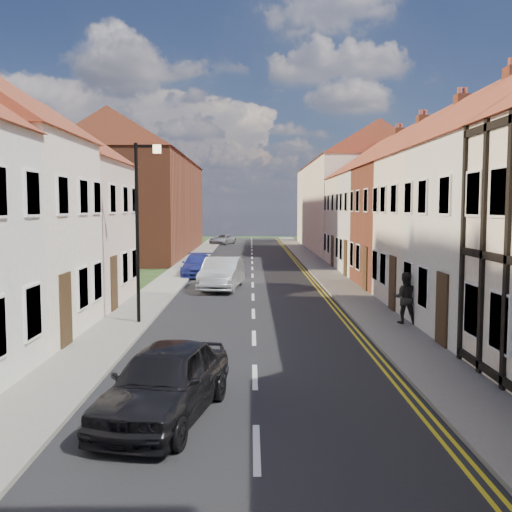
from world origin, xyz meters
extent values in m
cube|color=black|center=(0.00, 30.00, 0.01)|extent=(7.00, 90.00, 0.02)
cube|color=gray|center=(-4.40, 30.00, 0.06)|extent=(1.80, 90.00, 0.12)
cube|color=gray|center=(4.40, 30.00, 0.06)|extent=(1.80, 90.00, 0.12)
cube|color=white|center=(9.30, 23.50, 3.00)|extent=(8.00, 5.00, 6.00)
cube|color=brown|center=(9.30, 28.90, 3.00)|extent=(8.00, 5.80, 6.00)
cube|color=brown|center=(9.30, 26.60, 8.20)|extent=(0.60, 0.60, 1.60)
cube|color=silver|center=(9.30, 34.30, 3.00)|extent=(8.00, 5.00, 6.00)
cube|color=brown|center=(9.30, 32.40, 8.20)|extent=(0.60, 0.60, 1.60)
cube|color=white|center=(9.30, 39.70, 3.00)|extent=(8.00, 5.80, 6.00)
cube|color=brown|center=(9.30, 37.40, 8.20)|extent=(0.60, 0.60, 1.60)
cube|color=beige|center=(-9.30, 23.85, 2.90)|extent=(8.00, 6.10, 5.80)
cube|color=white|center=(9.30, 55.00, 4.00)|extent=(8.00, 24.00, 8.00)
cube|color=brown|center=(-9.30, 50.00, 4.00)|extent=(8.00, 24.00, 8.00)
cylinder|color=black|center=(-3.90, 20.00, 3.12)|extent=(0.12, 0.12, 6.00)
cube|color=black|center=(-3.55, 20.00, 6.02)|extent=(0.70, 0.08, 0.08)
cube|color=#FFD899|center=(-3.20, 20.00, 5.92)|extent=(0.25, 0.15, 0.28)
imported|color=black|center=(-1.72, 11.41, 0.71)|extent=(2.54, 4.45, 1.43)
imported|color=#9EA1A5|center=(-1.50, 28.57, 0.78)|extent=(2.19, 4.88, 1.56)
imported|color=navy|center=(-3.20, 34.00, 0.63)|extent=(1.85, 4.35, 1.25)
imported|color=gray|center=(-3.20, 62.81, 0.56)|extent=(3.12, 4.43, 1.12)
imported|color=black|center=(5.05, 19.68, 0.98)|extent=(0.96, 0.83, 1.72)
camera|label=1|loc=(-0.09, 0.90, 3.98)|focal=40.00mm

